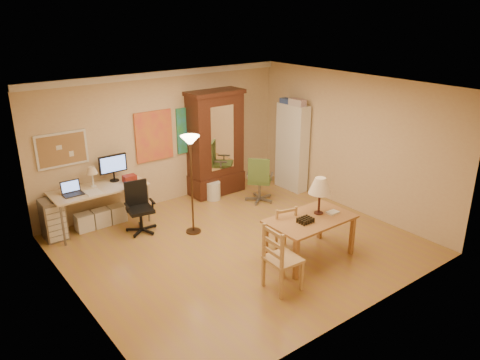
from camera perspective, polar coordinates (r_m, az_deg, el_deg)
floor at (r=8.15m, az=-0.05°, el=-7.89°), size 5.50×5.50×0.00m
crown_molding at (r=9.33m, az=-9.50°, el=12.62°), size 5.50×0.08×0.12m
corkboard at (r=8.81m, az=-20.89°, el=3.49°), size 0.90×0.04×0.62m
art_panel_left at (r=9.46m, az=-10.44°, el=5.30°), size 0.80×0.04×1.00m
art_panel_right at (r=9.88m, az=-5.80°, el=6.19°), size 0.75×0.04×0.95m
dining_table at (r=7.57m, az=9.01°, el=-3.48°), size 1.40×0.85×1.32m
ladder_chair_back at (r=7.77m, az=5.13°, el=-6.16°), size 0.48×0.46×0.86m
ladder_chair_left at (r=6.79m, az=5.04°, el=-9.70°), size 0.47×0.49×1.01m
torchiere_lamp at (r=8.08m, az=-6.04°, el=2.92°), size 0.33×0.33×1.81m
computer_desk at (r=9.01m, az=-16.56°, el=-2.61°), size 1.70×0.75×1.29m
office_chair_black at (r=8.71m, az=-12.04°, el=-4.60°), size 0.57×0.57×0.93m
office_chair_green at (r=9.79m, az=2.37°, el=-1.15°), size 0.64×0.64×0.99m
drawer_cart at (r=8.83m, az=-21.80°, el=-4.50°), size 0.36×0.44×0.73m
armoire at (r=10.04m, az=-3.01°, el=3.69°), size 1.22×0.58×2.25m
bookshelf at (r=10.35m, az=6.36°, el=3.94°), size 0.29×0.76×1.91m
wastebin at (r=9.93m, az=-3.29°, el=-1.31°), size 0.31×0.31×0.39m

